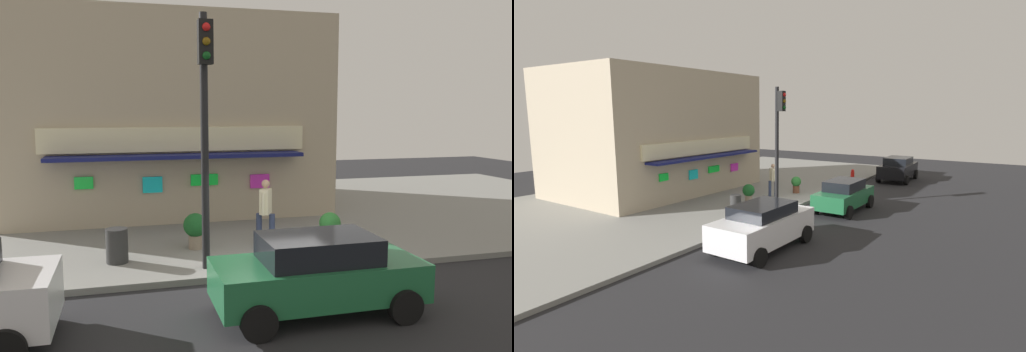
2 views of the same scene
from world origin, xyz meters
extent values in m
plane|color=#232326|center=(0.00, 0.00, 0.00)|extent=(49.14, 49.14, 0.00)
cube|color=gray|center=(0.00, 6.95, 0.08)|extent=(32.76, 13.91, 0.15)
cube|color=tan|center=(-1.73, 9.10, 3.60)|extent=(10.99, 7.24, 6.90)
cube|color=beige|center=(-1.73, 5.41, 2.91)|extent=(8.35, 0.16, 0.77)
cube|color=navy|center=(-1.73, 5.06, 2.40)|extent=(7.91, 0.90, 0.12)
cube|color=#19E53F|center=(-4.61, 5.43, 1.62)|extent=(0.56, 0.08, 0.38)
cube|color=#19D8E5|center=(-2.55, 5.43, 1.48)|extent=(0.62, 0.08, 0.51)
cube|color=#19E53F|center=(-0.89, 5.43, 1.58)|extent=(0.89, 0.08, 0.37)
cube|color=#E533CC|center=(0.98, 5.43, 1.47)|extent=(0.66, 0.08, 0.46)
cylinder|color=black|center=(-1.65, 0.69, 3.07)|extent=(0.18, 0.18, 5.83)
cube|color=black|center=(-1.65, 0.44, 5.31)|extent=(0.32, 0.28, 0.95)
sphere|color=red|center=(-1.65, 0.29, 5.61)|extent=(0.18, 0.18, 0.18)
sphere|color=brown|center=(-1.65, 0.29, 5.31)|extent=(0.18, 0.18, 0.18)
sphere|color=#0F4C19|center=(-1.65, 0.29, 5.01)|extent=(0.18, 0.18, 0.18)
cylinder|color=red|center=(7.98, 0.59, 0.43)|extent=(0.25, 0.25, 0.55)
sphere|color=red|center=(7.98, 0.59, 0.78)|extent=(0.21, 0.21, 0.21)
cylinder|color=red|center=(7.79, 0.59, 0.46)|extent=(0.12, 0.10, 0.10)
cylinder|color=red|center=(8.16, 0.59, 0.46)|extent=(0.12, 0.10, 0.10)
cylinder|color=#2D2D2D|center=(-3.67, 1.69, 0.57)|extent=(0.53, 0.53, 0.84)
cylinder|color=navy|center=(0.07, 2.23, 0.61)|extent=(0.22, 0.22, 0.91)
cylinder|color=navy|center=(0.38, 2.04, 0.61)|extent=(0.22, 0.22, 0.91)
cube|color=beige|center=(0.22, 2.14, 1.40)|extent=(0.42, 0.46, 0.68)
sphere|color=tan|center=(0.22, 2.14, 1.88)|extent=(0.22, 0.22, 0.22)
cylinder|color=beige|center=(0.11, 1.95, 1.36)|extent=(0.14, 0.14, 0.61)
cylinder|color=beige|center=(0.34, 2.32, 1.36)|extent=(0.14, 0.14, 0.61)
cylinder|color=gray|center=(-1.64, 2.43, 0.34)|extent=(0.37, 0.37, 0.37)
sphere|color=#195623|center=(-1.64, 2.43, 0.79)|extent=(0.64, 0.64, 0.64)
cylinder|color=brown|center=(1.87, 1.60, 0.36)|extent=(0.39, 0.39, 0.42)
sphere|color=#2D7A33|center=(1.87, 1.60, 0.82)|extent=(0.58, 0.58, 0.58)
cube|color=#1E6038|center=(-0.01, -2.16, 0.68)|extent=(3.93, 1.67, 0.72)
cube|color=black|center=(-0.01, -2.16, 1.29)|extent=(2.12, 1.40, 0.49)
cylinder|color=black|center=(1.37, -1.33, 0.32)|extent=(0.64, 0.22, 0.64)
cylinder|color=black|center=(1.37, -3.00, 0.32)|extent=(0.64, 0.22, 0.64)
cylinder|color=black|center=(-1.38, -1.33, 0.32)|extent=(0.64, 0.22, 0.64)
cylinder|color=black|center=(-1.38, -2.99, 0.32)|extent=(0.64, 0.22, 0.64)
cube|color=silver|center=(-6.74, -1.97, 0.77)|extent=(4.26, 1.88, 0.90)
cube|color=black|center=(-6.74, -1.97, 1.43)|extent=(2.31, 1.56, 0.42)
cylinder|color=black|center=(-5.25, -1.09, 0.32)|extent=(0.64, 0.23, 0.64)
cylinder|color=black|center=(-5.28, -2.90, 0.32)|extent=(0.64, 0.23, 0.64)
cylinder|color=black|center=(-8.21, -1.04, 0.32)|extent=(0.64, 0.23, 0.64)
cylinder|color=black|center=(-8.24, -2.85, 0.32)|extent=(0.64, 0.23, 0.64)
cube|color=black|center=(10.24, -1.86, 0.74)|extent=(4.26, 1.99, 0.85)
cube|color=black|center=(10.24, -1.86, 1.41)|extent=(2.32, 1.63, 0.49)
cylinder|color=black|center=(11.68, -0.89, 0.32)|extent=(0.65, 0.24, 0.64)
cylinder|color=black|center=(11.74, -2.73, 0.32)|extent=(0.65, 0.24, 0.64)
cylinder|color=black|center=(8.74, -0.99, 0.32)|extent=(0.65, 0.24, 0.64)
cylinder|color=black|center=(8.81, -2.83, 0.32)|extent=(0.65, 0.24, 0.64)
camera|label=1|loc=(-3.54, -10.77, 3.87)|focal=35.63mm
camera|label=2|loc=(-18.03, -9.70, 4.84)|focal=28.14mm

